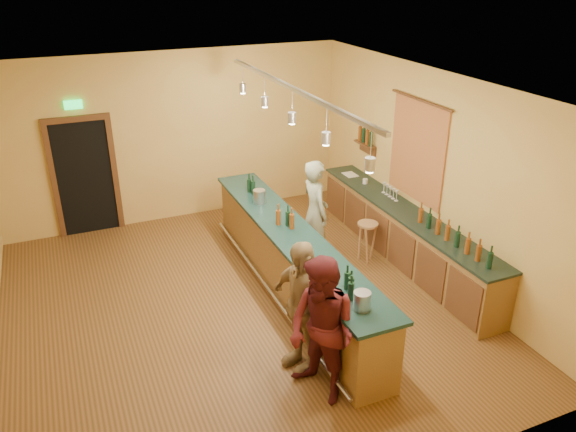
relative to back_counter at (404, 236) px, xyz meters
name	(u,v)px	position (x,y,z in m)	size (l,w,h in m)	color
floor	(238,306)	(-2.97, -0.18, -0.49)	(7.00, 7.00, 0.00)	#523617
ceiling	(228,89)	(-2.97, -0.18, 2.71)	(6.50, 7.00, 0.02)	silver
wall_back	(175,138)	(-2.97, 3.32, 1.11)	(6.50, 0.02, 3.20)	tan
wall_front	(365,363)	(-2.97, -3.68, 1.11)	(6.50, 0.02, 3.20)	tan
wall_right	(432,174)	(0.28, -0.18, 1.11)	(0.02, 7.00, 3.20)	tan
doorway	(84,174)	(-4.67, 3.30, 0.64)	(1.15, 0.09, 2.48)	black
tapestry	(417,151)	(0.26, 0.22, 1.36)	(0.03, 1.40, 1.60)	maroon
bottle_shelf	(366,138)	(0.20, 1.72, 1.18)	(0.17, 0.55, 0.54)	#503018
back_counter	(404,236)	(0.00, 0.00, 0.00)	(0.60, 4.55, 1.27)	brown
tasting_bar	(292,259)	(-2.11, -0.18, 0.12)	(0.74, 5.10, 1.38)	brown
pendant_track	(292,100)	(-2.11, -0.18, 2.50)	(0.11, 4.60, 0.50)	silver
bartender	(315,213)	(-1.35, 0.61, 0.41)	(0.65, 0.43, 1.79)	gray
customer_a	(322,331)	(-2.66, -2.29, 0.41)	(0.87, 0.68, 1.79)	#59191E
customer_b	(301,307)	(-2.66, -1.73, 0.39)	(1.03, 0.43, 1.75)	#997A51
bar_stool	(367,231)	(-0.54, 0.27, 0.07)	(0.34, 0.34, 0.70)	olive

